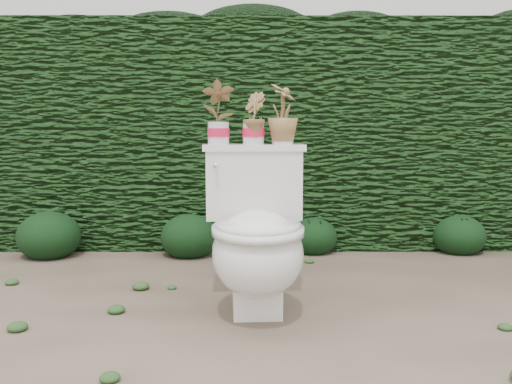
{
  "coord_description": "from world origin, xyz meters",
  "views": [
    {
      "loc": [
        -0.01,
        -2.59,
        0.85
      ],
      "look_at": [
        -0.0,
        -0.01,
        0.55
      ],
      "focal_mm": 38.0,
      "sensor_mm": 36.0,
      "label": 1
    }
  ],
  "objects_px": {
    "toilet": "(257,238)",
    "potted_plant_right": "(283,116)",
    "potted_plant_left": "(218,114)",
    "potted_plant_center": "(253,119)"
  },
  "relations": [
    {
      "from": "toilet",
      "to": "potted_plant_right",
      "type": "distance_m",
      "value": 0.63
    },
    {
      "from": "potted_plant_left",
      "to": "potted_plant_right",
      "type": "bearing_deg",
      "value": -178.22
    },
    {
      "from": "toilet",
      "to": "potted_plant_right",
      "type": "height_order",
      "value": "potted_plant_right"
    },
    {
      "from": "toilet",
      "to": "potted_plant_left",
      "type": "relative_size",
      "value": 2.61
    },
    {
      "from": "potted_plant_center",
      "to": "toilet",
      "type": "bearing_deg",
      "value": 168.18
    },
    {
      "from": "potted_plant_left",
      "to": "potted_plant_center",
      "type": "bearing_deg",
      "value": -178.22
    },
    {
      "from": "toilet",
      "to": "potted_plant_center",
      "type": "height_order",
      "value": "potted_plant_center"
    },
    {
      "from": "potted_plant_left",
      "to": "potted_plant_right",
      "type": "xyz_separation_m",
      "value": [
        0.32,
        0.02,
        -0.01
      ]
    },
    {
      "from": "potted_plant_right",
      "to": "toilet",
      "type": "bearing_deg",
      "value": 170.98
    },
    {
      "from": "potted_plant_left",
      "to": "potted_plant_right",
      "type": "distance_m",
      "value": 0.32
    }
  ]
}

